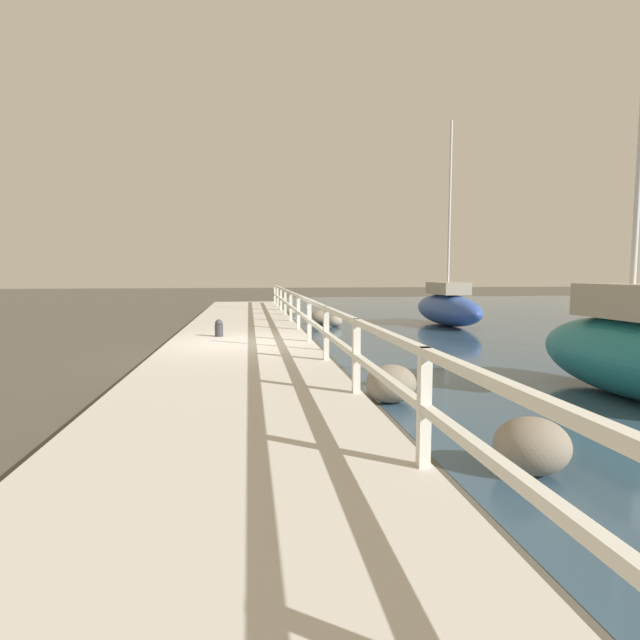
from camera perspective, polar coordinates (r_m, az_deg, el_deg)
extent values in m
plane|color=#4C473D|center=(12.24, -9.03, -4.16)|extent=(120.00, 120.00, 0.00)
cube|color=beige|center=(12.21, -9.04, -3.36)|extent=(3.54, 36.00, 0.35)
cube|color=silver|center=(4.38, 11.81, -9.78)|extent=(0.10, 0.10, 1.04)
cube|color=silver|center=(6.93, 4.16, -4.12)|extent=(0.10, 0.10, 1.04)
cube|color=silver|center=(9.56, 0.71, -1.51)|extent=(0.10, 0.10, 1.04)
cube|color=silver|center=(12.22, -1.24, -0.02)|extent=(0.10, 0.10, 1.04)
cube|color=silver|center=(14.89, -2.49, 0.93)|extent=(0.10, 0.10, 1.04)
cube|color=silver|center=(17.57, -3.36, 1.59)|extent=(0.10, 0.10, 1.04)
cube|color=silver|center=(20.26, -4.00, 2.08)|extent=(0.10, 0.10, 1.04)
cube|color=silver|center=(22.95, -4.49, 2.45)|extent=(0.10, 0.10, 1.04)
cube|color=silver|center=(25.64, -4.87, 2.75)|extent=(0.10, 0.10, 1.04)
cube|color=silver|center=(28.34, -5.19, 2.98)|extent=(0.10, 0.10, 1.04)
cube|color=silver|center=(12.18, -1.24, 2.22)|extent=(0.09, 32.50, 0.08)
cube|color=silver|center=(12.22, -1.24, -0.02)|extent=(0.09, 32.50, 0.08)
ellipsoid|color=gray|center=(9.00, 7.82, -6.55)|extent=(0.41, 0.37, 0.31)
ellipsoid|color=slate|center=(5.55, 23.06, -13.08)|extent=(0.76, 0.68, 0.57)
ellipsoid|color=gray|center=(24.40, -3.31, 0.99)|extent=(0.45, 0.41, 0.34)
ellipsoid|color=gray|center=(18.89, 1.71, -0.12)|extent=(0.57, 0.51, 0.43)
ellipsoid|color=slate|center=(19.53, 0.00, 0.29)|extent=(0.77, 0.70, 0.58)
ellipsoid|color=slate|center=(7.88, 8.11, -7.20)|extent=(0.79, 0.71, 0.59)
cylinder|color=#333338|center=(13.43, -11.47, -1.19)|extent=(0.22, 0.22, 0.32)
sphere|color=#333338|center=(13.41, -11.49, -0.35)|extent=(0.20, 0.20, 0.20)
ellipsoid|color=#1E707A|center=(9.57, 31.77, -3.61)|extent=(1.52, 3.94, 1.28)
cube|color=#9E937F|center=(9.49, 32.04, 1.85)|extent=(1.05, 1.64, 0.55)
cylinder|color=silver|center=(9.57, 32.57, 12.42)|extent=(0.09, 0.09, 4.07)
ellipsoid|color=#2D4C9E|center=(19.95, 14.34, 1.14)|extent=(1.54, 5.13, 1.20)
cube|color=#9E937F|center=(19.91, 14.39, 3.53)|extent=(1.05, 2.03, 0.46)
cylinder|color=silver|center=(20.05, 14.60, 12.23)|extent=(0.09, 0.09, 6.53)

